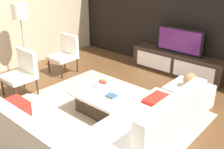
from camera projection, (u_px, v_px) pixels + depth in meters
ground_plane at (107, 115)px, 4.47m from camera, size 14.00×14.00×0.00m
feature_wall_back at (189, 11)px, 5.78m from camera, size 6.40×0.12×2.80m
side_wall_left at (10, 9)px, 6.00m from camera, size 0.12×5.20×2.80m
area_rug at (103, 112)px, 4.53m from camera, size 3.07×2.48×0.01m
media_console at (177, 64)px, 6.03m from camera, size 2.18×0.46×0.50m
television at (179, 41)px, 5.81m from camera, size 1.13×0.06×0.59m
sectional_couch at (93, 135)px, 3.48m from camera, size 2.30×2.44×0.81m
coffee_table at (107, 100)px, 4.52m from camera, size 0.99×0.93×0.38m
accent_chair_near at (22, 70)px, 5.02m from camera, size 0.57×0.53×0.87m
floor_lamp at (20, 15)px, 5.55m from camera, size 0.32×0.32×1.62m
ottoman at (188, 97)px, 4.64m from camera, size 0.70×0.70×0.40m
fruit_bowl at (103, 83)px, 4.61m from camera, size 0.28×0.28×0.13m
accent_chair_far at (66, 52)px, 6.07m from camera, size 0.55×0.54×0.87m
decorative_ball at (190, 80)px, 4.52m from camera, size 0.25×0.25×0.25m
book_stack at (111, 96)px, 4.23m from camera, size 0.17×0.16×0.05m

